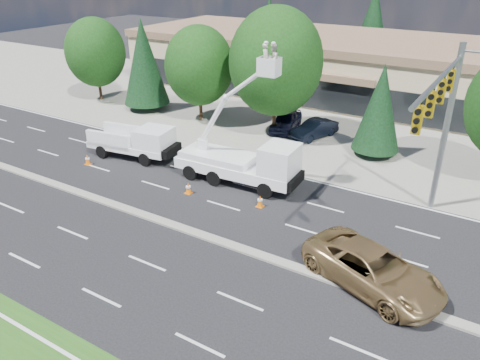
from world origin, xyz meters
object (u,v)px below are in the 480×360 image
Objects in this scene: signal_mast at (444,113)px; minivan at (373,269)px; utility_pickup at (137,145)px; bucket_truck at (246,157)px.

minivan is (-0.78, -6.44, -5.20)m from signal_mast.
bucket_truck reaches higher than utility_pickup.
signal_mast is 11.21m from bucket_truck.
bucket_truck is at bearing -175.53° from signal_mast.
signal_mast is at bearing 12.94° from minivan.
utility_pickup is 8.63m from bucket_truck.
signal_mast is 19.64m from utility_pickup.
signal_mast is at bearing -5.21° from utility_pickup.
bucket_truck is 1.41× the size of minivan.
bucket_truck is (8.58, 0.30, 0.87)m from utility_pickup.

